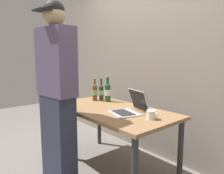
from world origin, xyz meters
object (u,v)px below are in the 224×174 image
object	(u,v)px
beer_bottle_brown	(108,92)
person_figure	(57,93)
beer_bottle_amber	(95,92)
coffee_mug	(152,115)
laptop	(130,108)
beer_bottle_dark	(101,92)

from	to	relation	value
beer_bottle_brown	person_figure	distance (m)	0.83
beer_bottle_brown	person_figure	world-z (taller)	person_figure
beer_bottle_amber	coffee_mug	size ratio (longest dim) A/B	2.51
laptop	beer_bottle_amber	size ratio (longest dim) A/B	1.33
laptop	coffee_mug	size ratio (longest dim) A/B	3.34
beer_bottle_amber	coffee_mug	distance (m)	1.06
beer_bottle_dark	coffee_mug	bearing A→B (deg)	-10.38
beer_bottle_dark	beer_bottle_brown	bearing A→B (deg)	-0.67
person_figure	coffee_mug	size ratio (longest dim) A/B	15.07
beer_bottle_dark	person_figure	distance (m)	0.88
laptop	beer_bottle_amber	xyz separation A→B (m)	(-0.76, 0.09, 0.06)
beer_bottle_amber	beer_bottle_dark	bearing A→B (deg)	76.73
person_figure	beer_bottle_dark	bearing A→B (deg)	112.46
person_figure	coffee_mug	world-z (taller)	person_figure
beer_bottle_brown	person_figure	bearing A→B (deg)	-76.54
beer_bottle_dark	beer_bottle_amber	world-z (taller)	same
beer_bottle_brown	coffee_mug	world-z (taller)	beer_bottle_brown
beer_bottle_brown	beer_bottle_amber	distance (m)	0.19
beer_bottle_brown	beer_bottle_amber	world-z (taller)	beer_bottle_brown
person_figure	laptop	bearing A→B (deg)	56.78
beer_bottle_dark	coffee_mug	xyz separation A→B (m)	(1.03, -0.19, -0.07)
laptop	beer_bottle_amber	world-z (taller)	beer_bottle_amber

